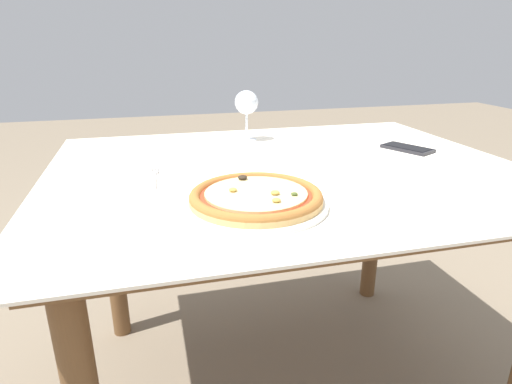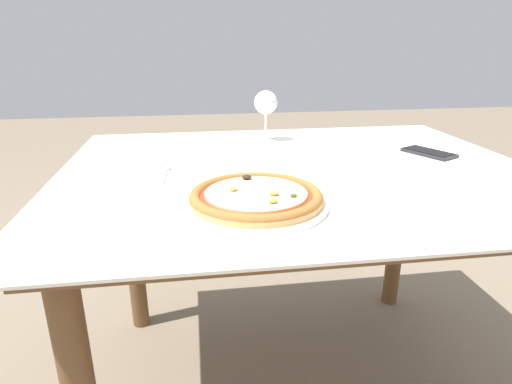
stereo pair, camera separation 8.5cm
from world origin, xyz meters
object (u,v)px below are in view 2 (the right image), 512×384
Objects in this scene: fork at (164,174)px; cell_phone at (429,153)px; dining_table at (298,199)px; pizza_plate at (256,198)px; wine_glass_far_left at (266,104)px.

fork is 1.06× the size of cell_phone.
dining_table is 0.30m from pizza_plate.
dining_table is 0.42m from cell_phone.
cell_phone is at bearing 11.04° from dining_table.
pizza_plate is 0.64m from cell_phone.
pizza_plate is 0.59m from wine_glass_far_left.
fork is at bearing -173.74° from cell_phone.
cell_phone reaches higher than fork.
wine_glass_far_left is at bearing 78.51° from pizza_plate.
cell_phone is (0.44, -0.24, -0.11)m from wine_glass_far_left.
fork reaches higher than dining_table.
cell_phone is (0.40, 0.08, 0.09)m from dining_table.
pizza_plate is at bearing -101.49° from wine_glass_far_left.
dining_table is at bearing -168.96° from cell_phone.
pizza_plate is 1.71× the size of fork.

